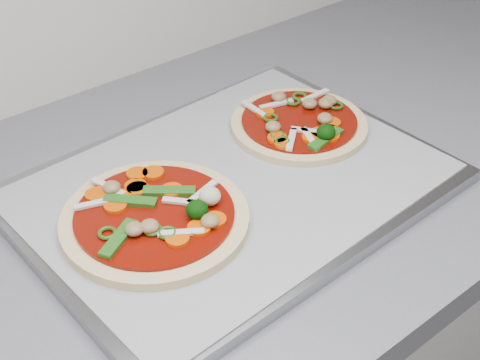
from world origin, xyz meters
TOP-DOWN VIEW (x-y plane):
  - base_cabinet at (0.00, 1.30)m, footprint 3.60×0.60m
  - countertop at (0.00, 1.30)m, footprint 3.60×0.60m
  - baking_tray at (-0.54, 1.27)m, footprint 0.49×0.37m
  - parchment at (-0.54, 1.27)m, footprint 0.48×0.36m
  - pizza_left at (-0.65, 1.26)m, footprint 0.26×0.26m
  - pizza_right at (-0.40, 1.30)m, footprint 0.18×0.18m

SIDE VIEW (x-z plane):
  - base_cabinet at x=0.00m, z-range 0.00..0.86m
  - countertop at x=0.00m, z-range 0.86..0.90m
  - baking_tray at x=-0.54m, z-range 0.90..0.92m
  - parchment at x=-0.54m, z-range 0.92..0.92m
  - pizza_right at x=-0.40m, z-range 0.91..0.94m
  - pizza_left at x=-0.65m, z-range 0.91..0.94m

